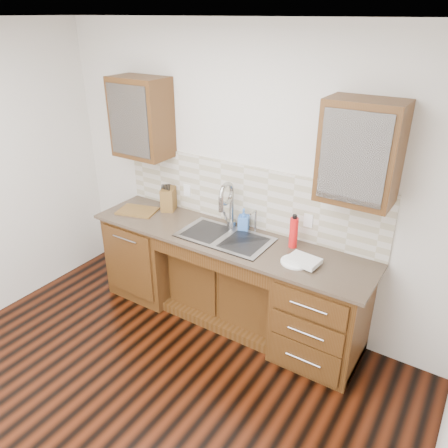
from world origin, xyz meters
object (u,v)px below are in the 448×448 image
Objects in this scene: knife_block at (169,199)px; water_bottle at (294,233)px; plate at (295,262)px; soap_bottle at (244,220)px; cutting_board at (137,211)px.

water_bottle is at bearing -25.83° from knife_block.
water_bottle reaches higher than knife_block.
plate is at bearing -34.16° from knife_block.
knife_block is at bearing 160.37° from soap_bottle.
knife_block is at bearing 169.70° from plate.
knife_block reaches higher than soap_bottle.
water_bottle is at bearing 6.29° from cutting_board.
plate is (0.65, -0.28, -0.10)m from soap_bottle.
soap_bottle is at bearing 174.52° from water_bottle.
water_bottle reaches higher than cutting_board.
water_bottle is 1.18× the size of knife_block.
knife_block reaches higher than cutting_board.
cutting_board is (-1.63, -0.18, -0.13)m from water_bottle.
knife_block is (-1.53, 0.28, 0.11)m from plate.
knife_block is at bearing 178.03° from water_bottle.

